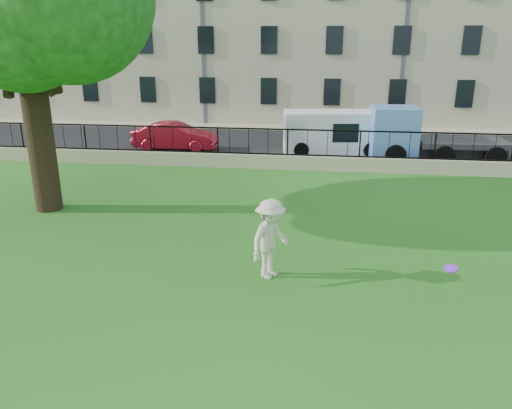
# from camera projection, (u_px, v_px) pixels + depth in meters

# --- Properties ---
(ground) EXTENTS (120.00, 120.00, 0.00)m
(ground) POSITION_uv_depth(u_px,v_px,m) (244.00, 316.00, 10.08)
(ground) COLOR #1E5E16
(ground) RESTS_ON ground
(retaining_wall) EXTENTS (50.00, 0.40, 0.60)m
(retaining_wall) POSITION_uv_depth(u_px,v_px,m) (287.00, 162.00, 21.27)
(retaining_wall) COLOR tan
(retaining_wall) RESTS_ON ground
(iron_railing) EXTENTS (50.00, 0.05, 1.13)m
(iron_railing) POSITION_uv_depth(u_px,v_px,m) (288.00, 142.00, 21.00)
(iron_railing) COLOR black
(iron_railing) RESTS_ON retaining_wall
(street) EXTENTS (60.00, 9.00, 0.01)m
(street) POSITION_uv_depth(u_px,v_px,m) (294.00, 146.00, 25.78)
(street) COLOR black
(street) RESTS_ON ground
(sidewalk) EXTENTS (60.00, 1.40, 0.12)m
(sidewalk) POSITION_uv_depth(u_px,v_px,m) (299.00, 128.00, 30.65)
(sidewalk) COLOR tan
(sidewalk) RESTS_ON ground
(building_row) EXTENTS (56.40, 10.40, 13.80)m
(building_row) POSITION_uv_depth(u_px,v_px,m) (306.00, 13.00, 33.80)
(building_row) COLOR #B2AB8E
(building_row) RESTS_ON ground
(man) EXTENTS (1.24, 1.42, 1.90)m
(man) POSITION_uv_depth(u_px,v_px,m) (270.00, 239.00, 11.45)
(man) COLOR beige
(man) RESTS_ON ground
(frisbee) EXTENTS (0.30, 0.31, 0.12)m
(frisbee) POSITION_uv_depth(u_px,v_px,m) (451.00, 268.00, 9.69)
(frisbee) COLOR #8427E1
(red_sedan) EXTENTS (4.16, 1.51, 1.36)m
(red_sedan) POSITION_uv_depth(u_px,v_px,m) (175.00, 136.00, 24.77)
(red_sedan) COLOR red
(red_sedan) RESTS_ON street
(white_van) EXTENTS (4.99, 2.45, 2.01)m
(white_van) POSITION_uv_depth(u_px,v_px,m) (334.00, 132.00, 23.99)
(white_van) COLOR white
(white_van) RESTS_ON street
(blue_truck) EXTENTS (5.80, 2.24, 2.40)m
(blue_truck) POSITION_uv_depth(u_px,v_px,m) (436.00, 134.00, 22.43)
(blue_truck) COLOR #6095E3
(blue_truck) RESTS_ON street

